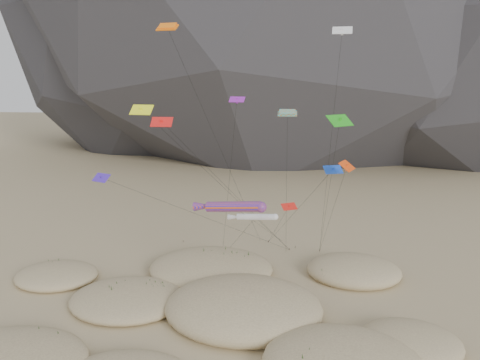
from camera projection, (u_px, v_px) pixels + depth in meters
name	position (u px, v px, depth m)	size (l,w,h in m)	color
ground	(213.00, 337.00, 44.07)	(500.00, 500.00, 0.00)	#CCB789
dunes	(216.00, 311.00, 47.44)	(48.57, 34.65, 4.21)	#CCB789
dune_grass	(205.00, 306.00, 48.24)	(43.56, 28.19, 1.54)	black
kite_stakes	(249.00, 248.00, 66.30)	(19.89, 6.35, 0.30)	#3F2D1E
rainbow_tube_kite	(231.00, 207.00, 49.23)	(9.42, 20.35, 11.48)	#E65818
white_tube_kite	(254.00, 217.00, 52.67)	(7.30, 12.18, 9.07)	silver
orange_parafoil	(169.00, 32.00, 49.89)	(10.36, 15.84, 29.55)	orange
multi_parafoil	(287.00, 116.00, 50.67)	(2.08, 10.97, 20.51)	#D75E16
delta_kites	(255.00, 134.00, 50.08)	(28.25, 21.06, 29.21)	#1F9E18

